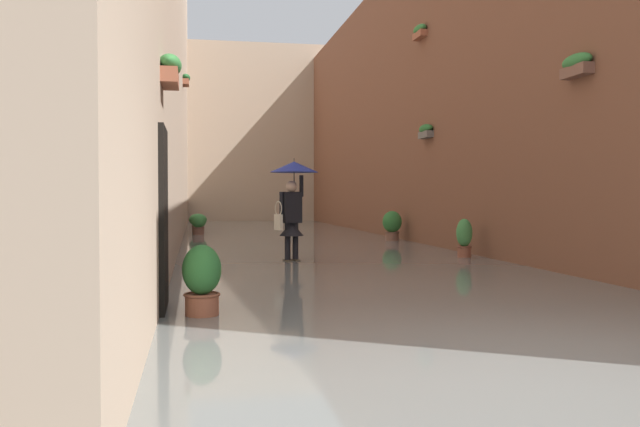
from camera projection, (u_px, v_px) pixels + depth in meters
name	position (u px, v px, depth m)	size (l,w,h in m)	color
ground_plane	(293.00, 242.00, 20.14)	(74.92, 74.92, 0.00)	#605B56
flood_water	(293.00, 241.00, 20.14)	(7.34, 35.97, 0.07)	slate
building_facade_left	(426.00, 102.00, 20.78)	(2.04, 33.97, 8.64)	brown
building_facade_right	(149.00, 26.00, 19.21)	(2.04, 33.97, 12.51)	tan
building_facade_far	(250.00, 134.00, 35.63)	(10.14, 1.80, 9.34)	tan
person_wading	(293.00, 191.00, 13.68)	(1.00, 1.00, 2.17)	#4C4233
potted_plant_far_right	(198.00, 222.00, 24.06)	(0.64, 0.64, 0.75)	brown
potted_plant_near_right	(199.00, 224.00, 22.74)	(0.51, 0.51, 0.76)	brown
potted_plant_near_left	(392.00, 225.00, 19.75)	(0.57, 0.57, 0.95)	brown
potted_plant_mid_right	(202.00, 281.00, 7.46)	(0.43, 0.43, 0.86)	#9E563D
potted_plant_far_left	(464.00, 238.00, 14.45)	(0.35, 0.35, 0.91)	brown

